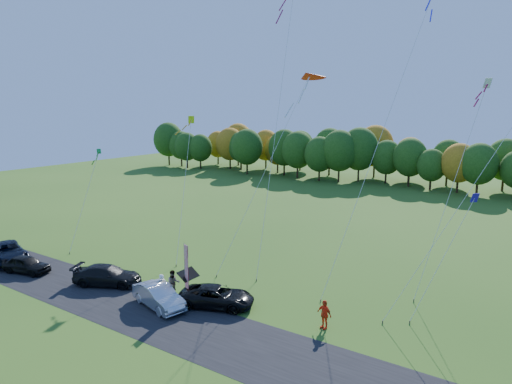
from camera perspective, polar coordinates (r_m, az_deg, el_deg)
The scene contains 20 objects.
ground at distance 34.18m, azimuth -5.75°, elevation -13.20°, with size 160.00×160.00×0.00m, color #2C5616.
asphalt_strip at distance 31.50m, azimuth -10.55°, elevation -15.49°, with size 90.00×6.00×0.01m, color black.
tree_line at distance 82.66m, azimuth 19.24°, elevation 0.46°, with size 116.00×12.00×10.00m, color #1E4711, non-canonical shape.
black_suv at distance 32.79m, azimuth -4.93°, elevation -12.86°, with size 2.41×5.24×1.45m, color black.
silver_sedan at distance 33.26m, azimuth -12.07°, elevation -12.60°, with size 1.67×4.80×1.58m, color silver.
dark_truck_a at distance 38.12m, azimuth -18.08°, elevation -9.86°, with size 2.16×5.32×1.54m, color black.
dark_truck_b at distance 43.35m, azimuth -26.79°, elevation -8.07°, with size 1.70×4.22×1.44m, color black.
dark_suv_west at distance 47.07m, azimuth -28.75°, elevation -6.64°, with size 2.86×6.20×1.72m, color black.
person_tailgate_a at distance 34.14m, azimuth -11.59°, elevation -11.61°, with size 0.71×0.47×1.96m, color white.
person_tailgate_b at distance 34.76m, azimuth -10.30°, elevation -11.16°, with size 0.95×0.74×1.95m, color gray.
person_east at distance 29.96m, azimuth 8.53°, elevation -14.88°, with size 1.10×0.46×1.88m, color red.
feather_flag at distance 33.16m, azimuth -8.74°, elevation -9.13°, with size 0.54×0.25×4.30m.
kite_delta_blue at distance 39.74m, azimuth 2.71°, elevation 9.61°, with size 4.40×11.57×26.75m.
kite_parafoil_orange at distance 36.08m, azimuth 15.45°, elevation 7.10°, with size 5.69×12.97×24.00m.
kite_delta_red at distance 39.47m, azimuth 1.40°, elevation 3.21°, with size 4.24×11.58×18.12m.
kite_parafoil_rainbow at distance 31.43m, azimuth 25.22°, elevation 0.25°, with size 9.41×7.33×17.64m.
kite_diamond_yellow at distance 43.03m, azimuth -8.97°, elevation 0.57°, with size 4.53×7.44×13.24m.
kite_diamond_green at distance 47.99m, azimuth -20.60°, elevation -0.86°, with size 2.13×5.77×9.79m.
kite_diamond_white at distance 35.79m, azimuth 23.22°, elevation 0.26°, with size 3.39×6.50×16.18m.
kite_diamond_blue_low at distance 31.70m, azimuth 22.23°, elevation -7.89°, with size 3.32×3.45×8.72m.
Camera 1 is at (20.05, -23.99, 13.80)m, focal length 32.00 mm.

